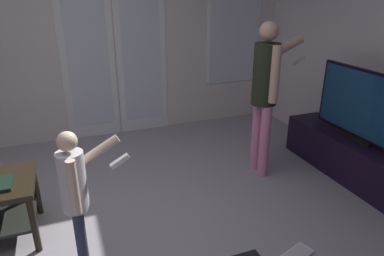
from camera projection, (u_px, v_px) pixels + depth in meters
The scene contains 6 objects.
ground_plane at pixel (104, 255), 2.62m from camera, with size 5.84×4.85×0.02m, color gray.
wall_back_with_doors at pixel (75, 27), 4.21m from camera, with size 5.84×0.09×2.92m.
tv_stand at pixel (352, 159), 3.61m from camera, with size 0.41×1.68×0.42m.
flat_screen_tv at pixel (362, 106), 3.40m from camera, with size 0.08×1.11×0.71m.
person_adult at pixel (266, 87), 3.46m from camera, with size 0.68×0.42×1.57m.
person_child at pixel (76, 193), 2.23m from camera, with size 0.47×0.29×1.06m.
Camera 1 is at (-0.12, -2.18, 1.85)m, focal length 32.81 mm.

